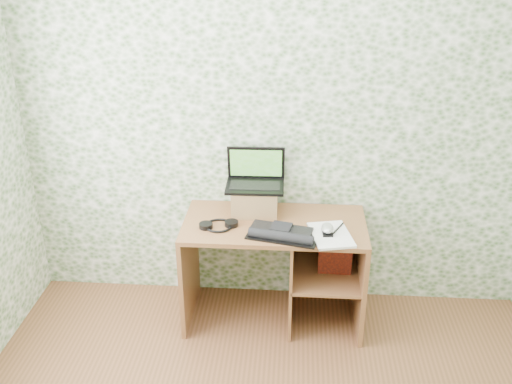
# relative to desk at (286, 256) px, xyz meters

# --- Properties ---
(wall_back) EXTENTS (3.50, 0.00, 3.50)m
(wall_back) POSITION_rel_desk_xyz_m (-0.08, 0.28, 0.82)
(wall_back) COLOR white
(wall_back) RESTS_ON ground
(desk) EXTENTS (1.20, 0.60, 0.75)m
(desk) POSITION_rel_desk_xyz_m (0.00, 0.00, 0.00)
(desk) COLOR brown
(desk) RESTS_ON floor
(riser) EXTENTS (0.31, 0.26, 0.18)m
(riser) POSITION_rel_desk_xyz_m (-0.22, 0.12, 0.36)
(riser) COLOR brown
(riser) RESTS_ON desk
(laptop) EXTENTS (0.39, 0.28, 0.26)m
(laptop) POSITION_rel_desk_xyz_m (-0.22, 0.16, 0.51)
(laptop) COLOR black
(laptop) RESTS_ON riser
(keyboard) EXTENTS (0.45, 0.31, 0.06)m
(keyboard) POSITION_rel_desk_xyz_m (-0.03, -0.20, 0.29)
(keyboard) COLOR black
(keyboard) RESTS_ON desk
(headphones) EXTENTS (0.25, 0.22, 0.03)m
(headphones) POSITION_rel_desk_xyz_m (-0.44, -0.11, 0.28)
(headphones) COLOR black
(headphones) RESTS_ON desk
(notepad) EXTENTS (0.30, 0.38, 0.02)m
(notepad) POSITION_rel_desk_xyz_m (0.28, -0.18, 0.28)
(notepad) COLOR white
(notepad) RESTS_ON desk
(mouse) EXTENTS (0.08, 0.13, 0.04)m
(mouse) POSITION_rel_desk_xyz_m (0.26, -0.17, 0.31)
(mouse) COLOR silver
(mouse) RESTS_ON notepad
(pen) EXTENTS (0.08, 0.15, 0.01)m
(pen) POSITION_rel_desk_xyz_m (0.33, -0.11, 0.29)
(pen) COLOR black
(pen) RESTS_ON notepad
(red_box) EXTENTS (0.22, 0.08, 0.27)m
(red_box) POSITION_rel_desk_xyz_m (0.33, -0.03, 0.04)
(red_box) COLOR #9A200E
(red_box) RESTS_ON desk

